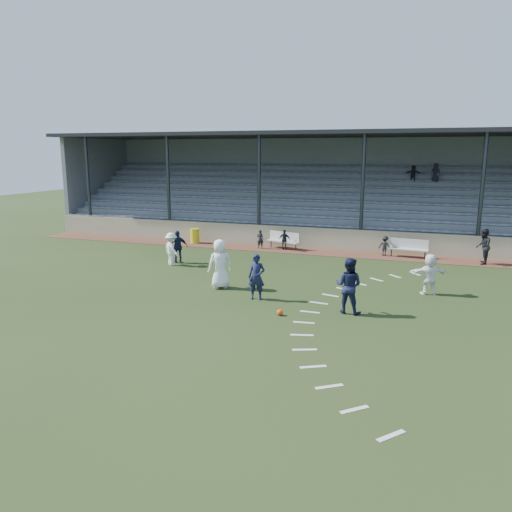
{
  "coord_description": "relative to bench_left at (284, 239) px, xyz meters",
  "views": [
    {
      "loc": [
        6.52,
        -16.22,
        5.46
      ],
      "look_at": [
        0.0,
        2.5,
        1.3
      ],
      "focal_mm": 35.0,
      "sensor_mm": 36.0,
      "label": 1
    }
  ],
  "objects": [
    {
      "name": "official",
      "position": [
        10.35,
        -0.63,
        0.31
      ],
      "size": [
        0.75,
        0.92,
        1.75
      ],
      "primitive_type": "imported",
      "rotation": [
        0.0,
        0.0,
        4.6
      ],
      "color": "black",
      "rests_on": "cinder_track"
    },
    {
      "name": "retaining_wall",
      "position": [
        1.2,
        0.78,
        0.02
      ],
      "size": [
        34.0,
        0.18,
        1.2
      ],
      "primitive_type": "cube",
      "color": "#B4AD8A",
      "rests_on": "ground"
    },
    {
      "name": "ground",
      "position": [
        1.2,
        -10.77,
        -0.58
      ],
      "size": [
        90.0,
        90.0,
        0.0
      ],
      "primitive_type": "plane",
      "color": "#213114",
      "rests_on": "ground"
    },
    {
      "name": "player_navy_wing",
      "position": [
        -3.99,
        -5.2,
        0.22
      ],
      "size": [
        1.0,
        0.86,
        1.61
      ],
      "primitive_type": "imported",
      "rotation": [
        0.0,
        0.0,
        3.75
      ],
      "color": "#141839",
      "rests_on": "ground"
    },
    {
      "name": "sub_right",
      "position": [
        5.62,
        -0.15,
        -0.03
      ],
      "size": [
        0.76,
        0.54,
        1.07
      ],
      "primitive_type": "imported",
      "rotation": [
        0.0,
        0.0,
        2.92
      ],
      "color": "black",
      "rests_on": "cinder_track"
    },
    {
      "name": "trash_bin",
      "position": [
        -5.6,
        -0.04,
        -0.13
      ],
      "size": [
        0.54,
        0.54,
        0.87
      ],
      "primitive_type": "cylinder",
      "color": "gold",
      "rests_on": "cinder_track"
    },
    {
      "name": "football",
      "position": [
        3.16,
        -11.45,
        -0.48
      ],
      "size": [
        0.21,
        0.21,
        0.21
      ],
      "primitive_type": "sphere",
      "color": "#F2440E",
      "rests_on": "ground"
    },
    {
      "name": "player_navy_lead",
      "position": [
        1.79,
        -9.92,
        0.28
      ],
      "size": [
        0.69,
        0.51,
        1.73
      ],
      "primitive_type": "imported",
      "rotation": [
        0.0,
        0.0,
        0.15
      ],
      "color": "#141839",
      "rests_on": "ground"
    },
    {
      "name": "sub_left_far",
      "position": [
        0.13,
        -0.32,
        0.01
      ],
      "size": [
        0.7,
        0.35,
        1.14
      ],
      "primitive_type": "imported",
      "rotation": [
        0.0,
        0.0,
        3.25
      ],
      "color": "black",
      "rests_on": "cinder_track"
    },
    {
      "name": "bench_left",
      "position": [
        0.0,
        0.0,
        0.0
      ],
      "size": [
        2.03,
        1.06,
        0.95
      ],
      "rotation": [
        0.0,
        0.0,
        -0.32
      ],
      "color": "beige",
      "rests_on": "cinder_track"
    },
    {
      "name": "player_white_back",
      "position": [
        7.91,
        -7.05,
        0.22
      ],
      "size": [
        1.56,
        0.9,
        1.61
      ],
      "primitive_type": "imported",
      "rotation": [
        0.0,
        0.0,
        3.45
      ],
      "color": "white",
      "rests_on": "ground"
    },
    {
      "name": "penalty_arc",
      "position": [
        5.32,
        -10.77,
        -0.58
      ],
      "size": [
        3.89,
        14.63,
        0.01
      ],
      "color": "silver",
      "rests_on": "ground"
    },
    {
      "name": "sub_left_near",
      "position": [
        -1.29,
        -0.4,
        -0.03
      ],
      "size": [
        0.41,
        0.28,
        1.07
      ],
      "primitive_type": "imported",
      "rotation": [
        0.0,
        0.0,
        3.2
      ],
      "color": "black",
      "rests_on": "cinder_track"
    },
    {
      "name": "bench_right",
      "position": [
        6.83,
        -0.11,
        0.0
      ],
      "size": [
        2.03,
        0.66,
        0.95
      ],
      "rotation": [
        0.0,
        0.0,
        -0.1
      ],
      "color": "beige",
      "rests_on": "cinder_track"
    },
    {
      "name": "player_navy_mid",
      "position": [
        5.29,
        -10.39,
        0.39
      ],
      "size": [
        1.04,
        0.87,
        1.94
      ],
      "primitive_type": "imported",
      "rotation": [
        0.0,
        0.0,
        2.99
      ],
      "color": "#141839",
      "rests_on": "ground"
    },
    {
      "name": "cinder_track",
      "position": [
        1.2,
        -0.27,
        -0.57
      ],
      "size": [
        34.0,
        2.0,
        0.02
      ],
      "primitive_type": "cube",
      "color": "#522D20",
      "rests_on": "ground"
    },
    {
      "name": "player_white_wing",
      "position": [
        -4.03,
        -5.82,
        0.22
      ],
      "size": [
        1.19,
        1.07,
        1.6
      ],
      "primitive_type": "imported",
      "rotation": [
        0.0,
        0.0,
        2.56
      ],
      "color": "white",
      "rests_on": "ground"
    },
    {
      "name": "player_white_lead",
      "position": [
        -0.13,
        -8.89,
        0.42
      ],
      "size": [
        1.17,
        1.11,
        2.01
      ],
      "primitive_type": "imported",
      "rotation": [
        0.0,
        0.0,
        3.81
      ],
      "color": "white",
      "rests_on": "ground"
    },
    {
      "name": "grandstand",
      "position": [
        1.2,
        5.49,
        1.62
      ],
      "size": [
        34.6,
        9.0,
        6.61
      ],
      "color": "gray",
      "rests_on": "ground"
    }
  ]
}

